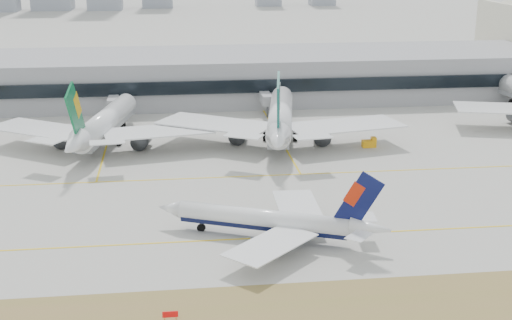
{
  "coord_description": "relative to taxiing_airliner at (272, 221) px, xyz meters",
  "views": [
    {
      "loc": [
        -17.81,
        -121.41,
        50.73
      ],
      "look_at": [
        -0.66,
        18.0,
        7.5
      ],
      "focal_mm": 50.0,
      "sensor_mm": 36.0,
      "label": 1
    }
  ],
  "objects": [
    {
      "name": "hold_sign_left",
      "position": [
        -18.11,
        -26.31,
        -2.59
      ],
      "size": [
        2.2,
        0.15,
        1.35
      ],
      "color": "red",
      "rests_on": "ground"
    },
    {
      "name": "taxiing_airliner",
      "position": [
        0.0,
        0.0,
        0.0
      ],
      "size": [
        40.42,
        34.28,
        14.37
      ],
      "rotation": [
        0.0,
        0.0,
        2.73
      ],
      "color": "white",
      "rests_on": "ground"
    },
    {
      "name": "ground",
      "position": [
        0.78,
        5.69,
        -3.47
      ],
      "size": [
        3000.0,
        3000.0,
        0.0
      ],
      "primitive_type": "plane",
      "color": "#A6A49B",
      "rests_on": "ground"
    },
    {
      "name": "gse_c",
      "position": [
        33.49,
        55.6,
        -2.42
      ],
      "size": [
        3.55,
        2.0,
        2.6
      ],
      "color": "#FFAA0D",
      "rests_on": "ground"
    },
    {
      "name": "widebody_eva",
      "position": [
        -34.29,
        65.09,
        2.19
      ],
      "size": [
        58.5,
        58.09,
        21.28
      ],
      "rotation": [
        0.0,
        0.0,
        1.37
      ],
      "color": "white",
      "rests_on": "ground"
    },
    {
      "name": "widebody_cathay",
      "position": [
        11.41,
        63.67,
        2.72
      ],
      "size": [
        64.26,
        63.64,
        23.25
      ],
      "rotation": [
        0.0,
        0.0,
        1.4
      ],
      "color": "white",
      "rests_on": "ground"
    },
    {
      "name": "terminal",
      "position": [
        0.78,
        120.53,
        4.04
      ],
      "size": [
        280.0,
        43.1,
        15.0
      ],
      "color": "gray",
      "rests_on": "ground"
    }
  ]
}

